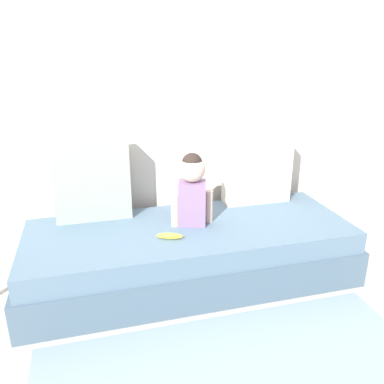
# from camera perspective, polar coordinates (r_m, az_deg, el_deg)

# --- Properties ---
(ground_plane) EXTENTS (12.00, 12.00, 0.00)m
(ground_plane) POSITION_cam_1_polar(r_m,az_deg,el_deg) (2.89, -0.25, -12.28)
(ground_plane) COLOR #B2ADA3
(back_wall) EXTENTS (5.46, 0.10, 2.46)m
(back_wall) POSITION_cam_1_polar(r_m,az_deg,el_deg) (2.99, -3.09, 14.00)
(back_wall) COLOR silver
(back_wall) RESTS_ON ground
(couch) EXTENTS (2.26, 0.85, 0.40)m
(couch) POSITION_cam_1_polar(r_m,az_deg,el_deg) (2.79, -0.25, -8.83)
(couch) COLOR #495F70
(couch) RESTS_ON ground
(throw_pillow_left) EXTENTS (0.52, 0.16, 0.57)m
(throw_pillow_left) POSITION_cam_1_polar(r_m,az_deg,el_deg) (2.82, -14.36, 1.74)
(throw_pillow_left) COLOR #99A393
(throw_pillow_left) RESTS_ON couch
(throw_pillow_right) EXTENTS (0.52, 0.16, 0.54)m
(throw_pillow_right) POSITION_cam_1_polar(r_m,az_deg,el_deg) (3.08, 9.43, 3.35)
(throw_pillow_right) COLOR beige
(throw_pillow_right) RESTS_ON couch
(toddler) EXTENTS (0.29, 0.19, 0.50)m
(toddler) POSITION_cam_1_polar(r_m,az_deg,el_deg) (2.64, 0.02, 0.71)
(toddler) COLOR gray
(toddler) RESTS_ON couch
(banana) EXTENTS (0.17, 0.10, 0.04)m
(banana) POSITION_cam_1_polar(r_m,az_deg,el_deg) (2.52, -3.25, -6.39)
(banana) COLOR yellow
(banana) RESTS_ON couch
(floor_rug) EXTENTS (2.04, 1.00, 0.01)m
(floor_rug) POSITION_cam_1_polar(r_m,az_deg,el_deg) (2.17, 7.11, -25.58)
(floor_rug) COLOR #8499A8
(floor_rug) RESTS_ON ground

